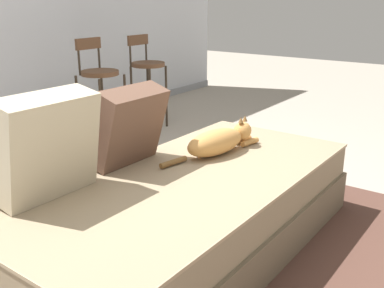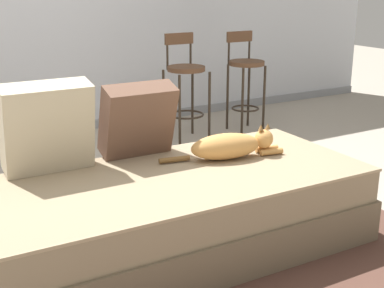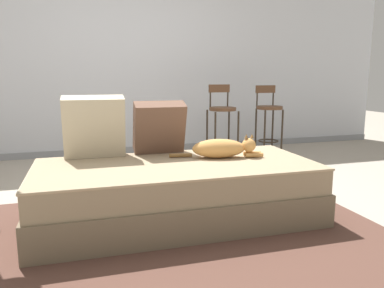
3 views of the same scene
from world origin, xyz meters
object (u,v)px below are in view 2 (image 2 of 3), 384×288
(couch, at_px, (177,211))
(cat, at_px, (231,146))
(throw_pillow_corner, at_px, (47,127))
(bar_stool_by_doorway, at_px, (245,73))
(throw_pillow_middle, at_px, (138,120))
(bar_stool_near_window, at_px, (185,81))

(couch, height_order, cat, cat)
(cat, bearing_deg, couch, -168.11)
(throw_pillow_corner, bearing_deg, bar_stool_by_doorway, 31.74)
(couch, height_order, throw_pillow_middle, throw_pillow_middle)
(couch, xyz_separation_m, cat, (0.40, 0.08, 0.29))
(bar_stool_near_window, height_order, bar_stool_by_doorway, bar_stool_near_window)
(bar_stool_near_window, bearing_deg, couch, -120.55)
(bar_stool_near_window, bearing_deg, throw_pillow_middle, -128.03)
(couch, xyz_separation_m, bar_stool_near_window, (1.07, 1.81, 0.32))
(throw_pillow_middle, bearing_deg, cat, -33.95)
(couch, height_order, bar_stool_by_doorway, bar_stool_by_doorway)
(throw_pillow_corner, relative_size, bar_stool_by_doorway, 0.52)
(throw_pillow_corner, relative_size, cat, 0.67)
(bar_stool_near_window, xyz_separation_m, bar_stool_by_doorway, (0.66, 0.00, 0.01))
(throw_pillow_corner, xyz_separation_m, throw_pillow_middle, (0.52, -0.01, -0.03))
(bar_stool_near_window, bearing_deg, cat, -111.22)
(throw_pillow_middle, distance_m, bar_stool_by_doorway, 2.28)
(cat, bearing_deg, bar_stool_near_window, 68.78)
(throw_pillow_corner, bearing_deg, couch, -34.51)
(bar_stool_by_doorway, bearing_deg, cat, -127.64)
(couch, bearing_deg, bar_stool_near_window, 59.45)
(throw_pillow_corner, xyz_separation_m, bar_stool_by_doorway, (2.30, 1.42, -0.12))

